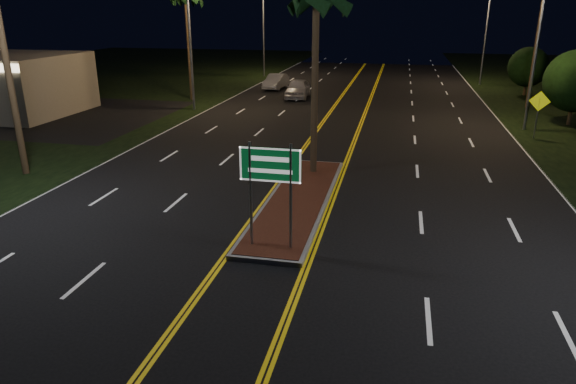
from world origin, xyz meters
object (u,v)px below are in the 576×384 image
(streetlight_left_far, at_px, (267,21))
(streetlight_right_far, at_px, (483,23))
(streetlight_right_mid, at_px, (532,32))
(shrub_mid, at_px, (576,81))
(streetlight_left_mid, at_px, (195,28))
(car_near, at_px, (298,87))
(highway_sign, at_px, (270,175))
(shrub_far, at_px, (528,67))
(warning_sign, at_px, (539,108))
(median_island, at_px, (298,200))
(car_far, at_px, (276,80))

(streetlight_left_far, distance_m, streetlight_right_far, 21.32)
(streetlight_right_mid, xyz_separation_m, shrub_mid, (3.39, 2.00, -2.93))
(streetlight_left_mid, distance_m, car_near, 10.15)
(streetlight_left_mid, distance_m, shrub_mid, 24.79)
(highway_sign, distance_m, car_near, 28.34)
(shrub_far, relative_size, warning_sign, 1.50)
(median_island, xyz_separation_m, highway_sign, (0.00, -4.20, 2.32))
(streetlight_left_mid, relative_size, warning_sign, 3.40)
(streetlight_left_far, height_order, shrub_mid, streetlight_left_far)
(streetlight_left_far, relative_size, streetlight_right_mid, 1.00)
(median_island, xyz_separation_m, warning_sign, (11.07, 12.80, 1.65))
(streetlight_right_mid, height_order, streetlight_right_far, same)
(shrub_far, bearing_deg, streetlight_left_far, 161.86)
(median_island, xyz_separation_m, streetlight_left_far, (-10.61, 37.00, 5.57))
(highway_sign, xyz_separation_m, shrub_far, (13.80, 33.20, -0.07))
(median_island, bearing_deg, streetlight_left_far, 106.00)
(highway_sign, height_order, warning_sign, highway_sign)
(streetlight_left_mid, bearing_deg, shrub_mid, 0.00)
(warning_sign, bearing_deg, streetlight_left_far, 148.63)
(shrub_far, height_order, car_near, shrub_far)
(shrub_far, bearing_deg, car_near, -164.00)
(streetlight_right_mid, bearing_deg, warning_sign, -78.31)
(shrub_mid, distance_m, shrub_far, 12.01)
(car_far, bearing_deg, warning_sign, -34.41)
(highway_sign, distance_m, streetlight_right_mid, 22.18)
(median_island, relative_size, shrub_mid, 2.22)
(highway_sign, height_order, car_far, highway_sign)
(streetlight_left_far, bearing_deg, shrub_mid, -39.10)
(streetlight_left_far, xyz_separation_m, streetlight_right_far, (21.23, -2.00, 0.00))
(streetlight_left_mid, height_order, shrub_far, streetlight_left_mid)
(median_island, height_order, warning_sign, warning_sign)
(streetlight_left_mid, bearing_deg, streetlight_left_far, 90.00)
(median_island, distance_m, streetlight_left_far, 38.89)
(streetlight_left_mid, relative_size, shrub_far, 2.27)
(highway_sign, distance_m, warning_sign, 20.30)
(car_near, bearing_deg, shrub_mid, -23.50)
(highway_sign, xyz_separation_m, streetlight_left_far, (-10.61, 41.20, 3.25))
(car_far, xyz_separation_m, warning_sign, (18.65, -15.44, 0.97))
(shrub_far, distance_m, car_far, 21.45)
(shrub_far, bearing_deg, streetlight_left_mid, -153.82)
(highway_sign, height_order, shrub_mid, shrub_mid)
(streetlight_left_mid, relative_size, streetlight_right_far, 1.00)
(car_near, bearing_deg, streetlight_right_far, 32.70)
(streetlight_right_far, relative_size, car_far, 1.96)
(streetlight_left_mid, xyz_separation_m, streetlight_left_far, (0.00, 20.00, 0.00))
(shrub_far, xyz_separation_m, car_far, (-21.38, -0.76, -1.57))
(shrub_mid, bearing_deg, streetlight_right_mid, -149.44)
(car_near, relative_size, car_far, 1.14)
(shrub_mid, bearing_deg, streetlight_left_far, 140.90)
(streetlight_left_mid, distance_m, streetlight_right_far, 27.83)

